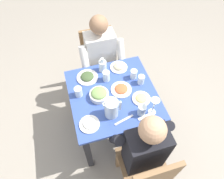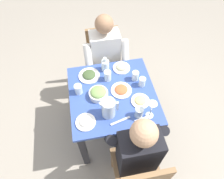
% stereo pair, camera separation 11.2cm
% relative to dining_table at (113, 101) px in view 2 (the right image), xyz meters
% --- Properties ---
extents(ground_plane, '(8.00, 8.00, 0.00)m').
position_rel_dining_table_xyz_m(ground_plane, '(0.00, 0.00, -0.58)').
color(ground_plane, gray).
extents(dining_table, '(0.82, 0.82, 0.71)m').
position_rel_dining_table_xyz_m(dining_table, '(0.00, 0.00, 0.00)').
color(dining_table, '#334C99').
rests_on(dining_table, ground_plane).
extents(chair_near, '(0.40, 0.40, 0.87)m').
position_rel_dining_table_xyz_m(chair_near, '(0.09, -0.71, -0.09)').
color(chair_near, olive).
rests_on(chair_near, ground_plane).
extents(chair_far, '(0.40, 0.40, 0.87)m').
position_rel_dining_table_xyz_m(chair_far, '(0.03, 0.71, -0.09)').
color(chair_far, olive).
rests_on(chair_far, ground_plane).
extents(diner_near, '(0.48, 0.53, 1.16)m').
position_rel_dining_table_xyz_m(diner_near, '(0.09, -0.50, 0.06)').
color(diner_near, black).
rests_on(diner_near, ground_plane).
extents(diner_far, '(0.48, 0.53, 1.16)m').
position_rel_dining_table_xyz_m(diner_far, '(0.03, 0.50, 0.06)').
color(diner_far, silver).
rests_on(diner_far, ground_plane).
extents(water_pitcher, '(0.16, 0.12, 0.19)m').
position_rel_dining_table_xyz_m(water_pitcher, '(-0.08, -0.21, 0.23)').
color(water_pitcher, silver).
rests_on(water_pitcher, dining_table).
extents(salad_bowl, '(0.18, 0.18, 0.09)m').
position_rel_dining_table_xyz_m(salad_bowl, '(-0.13, 0.00, 0.17)').
color(salad_bowl, white).
rests_on(salad_bowl, dining_table).
extents(plate_dolmas, '(0.21, 0.21, 0.05)m').
position_rel_dining_table_xyz_m(plate_dolmas, '(-0.19, 0.26, 0.15)').
color(plate_dolmas, white).
rests_on(plate_dolmas, dining_table).
extents(plate_fries, '(0.17, 0.17, 0.04)m').
position_rel_dining_table_xyz_m(plate_fries, '(0.23, -0.13, 0.15)').
color(plate_fries, white).
rests_on(plate_fries, dining_table).
extents(plate_rice_curry, '(0.20, 0.20, 0.04)m').
position_rel_dining_table_xyz_m(plate_rice_curry, '(0.09, 0.02, 0.15)').
color(plate_rice_curry, white).
rests_on(plate_rice_curry, dining_table).
extents(plate_beans, '(0.18, 0.18, 0.05)m').
position_rel_dining_table_xyz_m(plate_beans, '(0.15, 0.30, 0.15)').
color(plate_beans, white).
rests_on(plate_beans, dining_table).
extents(plate_yoghurt, '(0.17, 0.17, 0.04)m').
position_rel_dining_table_xyz_m(plate_yoghurt, '(-0.29, -0.26, 0.15)').
color(plate_yoghurt, white).
rests_on(plate_yoghurt, dining_table).
extents(water_glass_far_right, '(0.07, 0.07, 0.10)m').
position_rel_dining_table_xyz_m(water_glass_far_right, '(-0.31, 0.08, 0.18)').
color(water_glass_far_right, silver).
rests_on(water_glass_far_right, dining_table).
extents(water_glass_near_right, '(0.07, 0.07, 0.10)m').
position_rel_dining_table_xyz_m(water_glass_near_right, '(0.30, 0.05, 0.18)').
color(water_glass_near_right, silver).
rests_on(water_glass_near_right, dining_table).
extents(water_glass_by_pitcher, '(0.07, 0.07, 0.11)m').
position_rel_dining_table_xyz_m(water_glass_by_pitcher, '(0.18, -0.27, 0.19)').
color(water_glass_by_pitcher, silver).
rests_on(water_glass_by_pitcher, dining_table).
extents(water_glass_center, '(0.07, 0.07, 0.10)m').
position_rel_dining_table_xyz_m(water_glass_center, '(0.25, 0.14, 0.18)').
color(water_glass_center, silver).
rests_on(water_glass_center, dining_table).
extents(water_glass_near_left, '(0.07, 0.07, 0.11)m').
position_rel_dining_table_xyz_m(water_glass_near_left, '(-0.01, 0.18, 0.19)').
color(water_glass_near_left, silver).
rests_on(water_glass_near_left, dining_table).
extents(wine_glass, '(0.08, 0.08, 0.20)m').
position_rel_dining_table_xyz_m(wine_glass, '(0.27, -0.29, 0.27)').
color(wine_glass, silver).
rests_on(wine_glass, dining_table).
extents(oil_carafe, '(0.08, 0.08, 0.16)m').
position_rel_dining_table_xyz_m(oil_carafe, '(-0.02, 0.32, 0.19)').
color(oil_carafe, silver).
rests_on(oil_carafe, dining_table).
extents(fork_near, '(0.17, 0.06, 0.01)m').
position_rel_dining_table_xyz_m(fork_near, '(0.21, -0.32, 0.14)').
color(fork_near, silver).
rests_on(fork_near, dining_table).
extents(knife_near, '(0.18, 0.06, 0.01)m').
position_rel_dining_table_xyz_m(knife_near, '(0.01, -0.30, 0.14)').
color(knife_near, silver).
rests_on(knife_near, dining_table).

